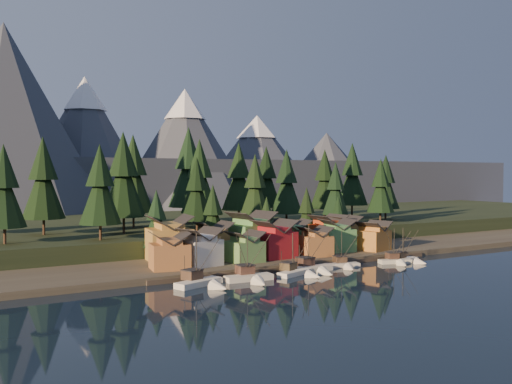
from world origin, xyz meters
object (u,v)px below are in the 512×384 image
boat_1 (251,271)px  boat_6 (408,256)px  boat_2 (299,267)px  boat_5 (397,256)px  boat_3 (314,263)px  house_back_1 (214,239)px  boat_0 (203,276)px  house_back_0 (169,237)px  boat_4 (344,260)px  house_front_0 (170,250)px  house_front_1 (200,246)px

boat_1 → boat_6: boat_1 is taller
boat_2 → boat_1: bearing=162.1°
boat_2 → boat_5: size_ratio=1.07×
boat_3 → boat_6: 29.51m
house_back_1 → boat_0: bearing=-119.4°
boat_3 → house_back_1: size_ratio=1.36×
boat_0 → house_back_0: size_ratio=1.05×
boat_1 → boat_4: (28.29, 3.31, -0.39)m
house_front_0 → boat_1: bearing=-40.7°
boat_5 → house_back_0: 57.59m
boat_6 → boat_1: bearing=169.6°
boat_5 → house_back_1: size_ratio=1.09×
boat_3 → boat_6: bearing=-3.4°
house_front_1 → house_back_0: 11.00m
boat_2 → boat_5: (31.01, 0.73, -0.04)m
boat_0 → boat_3: 29.42m
house_front_1 → boat_2: bearing=-54.4°
boat_3 → house_back_1: bearing=120.6°
boat_5 → house_back_0: bearing=171.3°
boat_5 → house_front_1: (-47.90, 15.27, 4.20)m
boat_0 → boat_5: 54.79m
boat_1 → house_back_1: bearing=86.1°
boat_1 → house_back_1: boat_1 is taller
boat_6 → house_back_1: (-43.88, 24.01, 4.49)m
boat_4 → boat_2: bearing=-154.1°
boat_4 → boat_6: size_ratio=0.99×
boat_0 → boat_6: (58.85, 0.71, -0.36)m
boat_5 → boat_6: boat_5 is taller
boat_0 → boat_5: size_ratio=1.21×
boat_3 → boat_4: boat_3 is taller
boat_1 → boat_3: bearing=11.3°
boat_5 → boat_3: bearing=-164.5°
boat_1 → house_back_0: house_back_0 is taller
boat_5 → house_front_1: size_ratio=1.01×
house_front_1 → boat_0: bearing=-124.3°
boat_4 → house_back_0: (-35.95, 23.40, 5.49)m
boat_6 → house_front_1: size_ratio=1.01×
house_front_1 → house_front_0: bearing=175.0°
boat_2 → boat_4: (15.69, 3.00, -0.08)m
boat_3 → house_back_0: 36.05m
boat_1 → house_back_1: (3.79, 25.08, 4.07)m
boat_0 → boat_3: size_ratio=0.97×
boat_2 → house_back_1: (-8.80, 24.77, 4.37)m
house_back_0 → house_back_1: bearing=0.5°
boat_0 → house_back_0: bearing=63.7°
boat_2 → boat_3: (5.59, 1.80, 0.22)m
boat_0 → boat_3: (29.36, 1.74, -0.03)m
house_front_0 → house_back_0: (4.57, 11.22, 1.47)m
boat_3 → house_front_0: boat_3 is taller
boat_1 → house_front_1: size_ratio=1.23×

